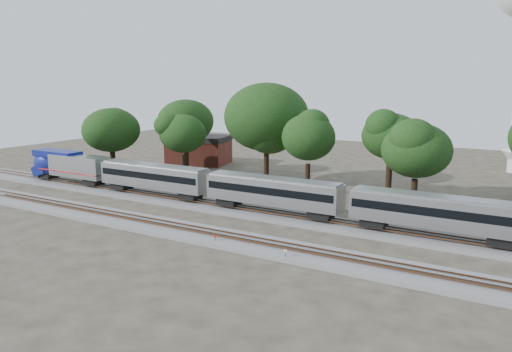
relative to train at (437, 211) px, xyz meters
The scene contains 15 objects.
ground 20.71m from the train, 162.97° to the right, with size 160.00×160.00×0.00m, color #383328.
track_far 19.79m from the train, behind, with size 160.00×5.00×0.73m.
track_near 22.18m from the train, 152.95° to the right, with size 160.00×5.00×0.73m.
train is the anchor object (origin of this frame).
switch_stand_red 21.49m from the train, 147.66° to the right, with size 0.29×0.05×0.91m.
switch_stand_white 15.90m from the train, 130.63° to the right, with size 0.33×0.06×1.05m.
switch_lever 19.21m from the train, 141.10° to the right, with size 0.50×0.30×0.30m, color #512D19.
brick_building 54.24m from the train, 151.56° to the left, with size 12.35×9.98×5.23m.
tree_0 53.57m from the train, behind, with size 7.63×7.63×10.76m.
tree_1 46.76m from the train, 159.02° to the left, with size 8.82×8.82×12.44m.
tree_2 42.16m from the train, 163.62° to the left, with size 7.46×7.46×10.51m.
tree_3 33.27m from the train, 149.40° to the left, with size 10.19×10.19×14.36m.
tree_4 23.46m from the train, 147.07° to the left, with size 8.04×8.04×11.34m.
tree_5 19.32m from the train, 119.49° to the left, with size 8.38×8.38×11.82m.
tree_6 12.12m from the train, 113.46° to the left, with size 7.53×7.53×10.62m.
Camera 1 is at (27.96, -42.86, 15.52)m, focal length 35.00 mm.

